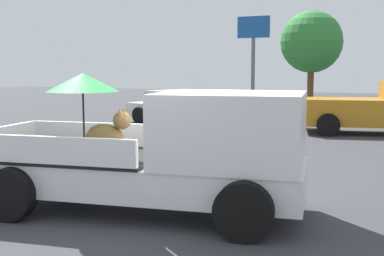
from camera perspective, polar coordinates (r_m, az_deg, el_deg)
The scene contains 6 objects.
ground_plane at distance 8.11m, azimuth -5.48°, elevation -9.35°, with size 80.00×80.00×0.00m, color #38383D.
pickup_truck_main at distance 7.74m, azimuth -2.37°, elevation -2.84°, with size 5.30×2.95×2.18m.
pickup_truck_red at distance 18.26m, azimuth 20.74°, elevation 2.08°, with size 5.09×3.04×1.80m.
parked_sedan_far at distance 20.35m, azimuth -1.62°, elevation 2.60°, with size 4.59×2.69×1.33m.
motel_sign at distance 21.73m, azimuth 6.98°, elevation 9.16°, with size 1.40×0.16×4.42m.
tree_by_lot at distance 26.08m, azimuth 13.44°, elevation 9.48°, with size 3.09×3.09×5.09m.
Camera 1 is at (3.94, -6.72, 2.26)m, focal length 46.90 mm.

